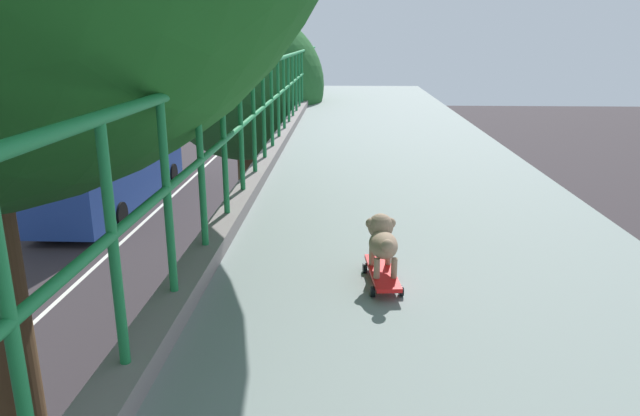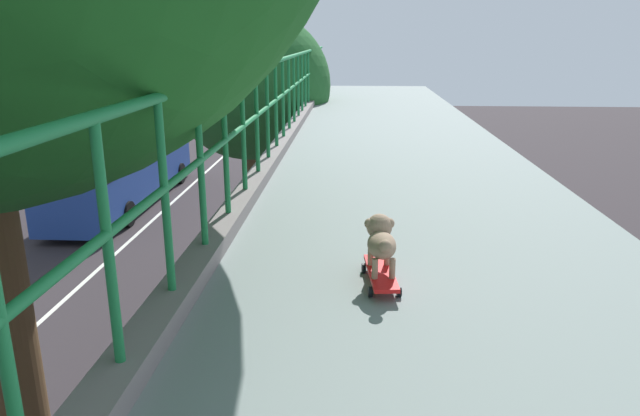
{
  "view_description": "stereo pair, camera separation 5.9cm",
  "coord_description": "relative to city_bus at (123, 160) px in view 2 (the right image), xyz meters",
  "views": [
    {
      "loc": [
        0.66,
        -0.31,
        6.8
      ],
      "look_at": [
        0.49,
        3.52,
        5.66
      ],
      "focal_mm": 32.48,
      "sensor_mm": 36.0,
      "label": 1
    },
    {
      "loc": [
        0.72,
        -0.31,
        6.8
      ],
      "look_at": [
        0.49,
        3.52,
        5.66
      ],
      "focal_mm": 32.48,
      "sensor_mm": 36.0,
      "label": 2
    }
  ],
  "objects": [
    {
      "name": "city_bus",
      "position": [
        0.0,
        0.0,
        0.0
      ],
      "size": [
        2.69,
        10.7,
        3.35
      ],
      "color": "navy",
      "rests_on": "ground"
    },
    {
      "name": "roadside_tree_far",
      "position": [
        7.13,
        -9.49,
        3.78
      ],
      "size": [
        3.72,
        3.72,
        7.45
      ],
      "color": "brown",
      "rests_on": "ground"
    },
    {
      "name": "toy_skateboard",
      "position": [
        9.73,
        -19.76,
        3.54
      ],
      "size": [
        0.23,
        0.55,
        0.09
      ],
      "color": "red",
      "rests_on": "overpass_deck"
    },
    {
      "name": "small_dog",
      "position": [
        9.73,
        -19.73,
        3.75
      ],
      "size": [
        0.2,
        0.41,
        0.32
      ],
      "color": "#9D7C61",
      "rests_on": "toy_skateboard"
    }
  ]
}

